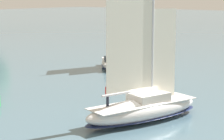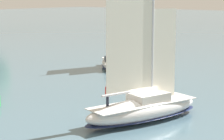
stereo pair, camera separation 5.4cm
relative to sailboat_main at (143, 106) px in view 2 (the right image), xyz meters
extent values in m
plane|color=slate|center=(-0.01, 0.00, -1.09)|extent=(400.00, 400.00, 0.00)
ellipsoid|color=silver|center=(-0.01, 0.00, -0.24)|extent=(10.29, 5.18, 1.68)
ellipsoid|color=#19234C|center=(-0.01, 0.00, -0.71)|extent=(10.39, 5.23, 0.20)
cube|color=silver|center=(-0.01, 0.00, 0.25)|extent=(9.02, 4.45, 0.06)
cube|color=beige|center=(0.47, -0.12, 0.63)|extent=(3.17, 2.58, 0.69)
cylinder|color=silver|center=(0.75, -0.20, 6.47)|extent=(0.20, 0.20, 12.38)
cylinder|color=silver|center=(-1.40, 0.36, 1.27)|extent=(4.36, 1.28, 0.17)
cube|color=silver|center=(-1.23, 0.32, 6.35)|extent=(3.98, 1.06, 10.16)
cube|color=silver|center=(1.91, -0.50, 3.68)|extent=(2.12, 0.57, 6.81)
cylinder|color=#232838|center=(-2.81, 1.07, 0.70)|extent=(0.24, 0.24, 0.85)
cylinder|color=red|center=(-2.81, 1.07, 1.45)|extent=(0.41, 0.41, 0.65)
sphere|color=tan|center=(-2.81, 1.07, 1.90)|extent=(0.24, 0.24, 0.24)
ellipsoid|color=white|center=(15.98, 16.77, -0.49)|extent=(6.39, 6.30, 1.19)
ellipsoid|color=#19234C|center=(15.98, 16.77, -0.82)|extent=(6.45, 6.36, 0.14)
cube|color=silver|center=(15.98, 16.77, -0.13)|extent=(5.56, 5.49, 0.06)
cube|color=#333D4C|center=(15.73, 16.53, 0.14)|extent=(2.36, 2.35, 0.49)
cylinder|color=silver|center=(15.58, 16.38, 4.28)|extent=(0.14, 0.14, 8.76)
cylinder|color=silver|center=(16.71, 17.48, 0.60)|extent=(2.34, 2.29, 0.12)
cube|color=white|center=(16.62, 17.39, 4.19)|extent=(2.10, 2.05, 7.18)
cube|color=white|center=(14.96, 15.77, 2.31)|extent=(1.12, 1.09, 4.82)
camera|label=1|loc=(-25.34, -18.19, 8.18)|focal=70.00mm
camera|label=2|loc=(-25.30, -18.23, 8.18)|focal=70.00mm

